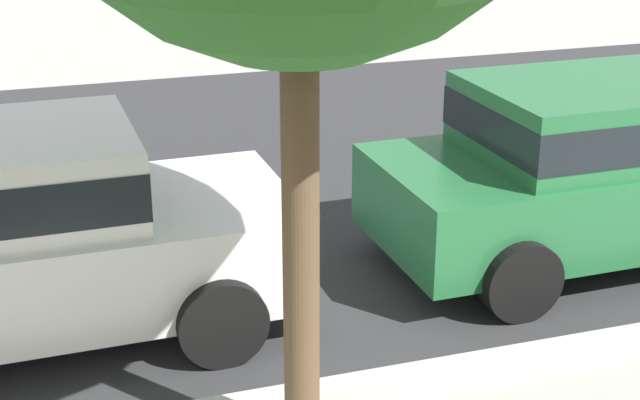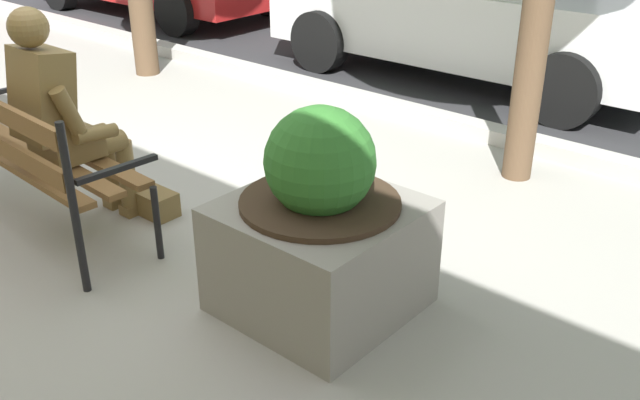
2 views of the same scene
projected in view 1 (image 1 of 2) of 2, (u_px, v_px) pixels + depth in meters
The scene contains 1 object.
parked_car_green at pixel (605, 163), 8.06m from camera, with size 4.13×1.98×1.56m.
Camera 1 is at (0.45, -2.10, 3.45)m, focal length 52.89 mm.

